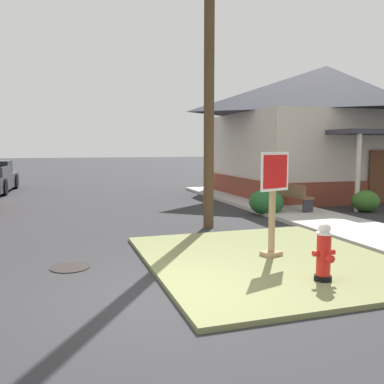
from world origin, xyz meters
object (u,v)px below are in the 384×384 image
(stop_sign, at_px, (273,206))
(utility_pole, at_px, (209,34))
(fire_hydrant, at_px, (324,253))
(manhole_cover, at_px, (70,267))
(street_bench, at_px, (291,195))

(stop_sign, xyz_separation_m, utility_pole, (-0.07, 3.39, 4.01))
(fire_hydrant, relative_size, manhole_cover, 1.32)
(street_bench, bearing_deg, fire_hydrant, -117.43)
(fire_hydrant, bearing_deg, street_bench, 62.57)
(street_bench, bearing_deg, manhole_cover, -148.85)
(fire_hydrant, distance_m, street_bench, 7.36)
(stop_sign, height_order, manhole_cover, stop_sign)
(stop_sign, bearing_deg, utility_pole, 91.10)
(utility_pole, bearing_deg, manhole_cover, -143.10)
(fire_hydrant, height_order, stop_sign, stop_sign)
(fire_hydrant, distance_m, utility_pole, 6.72)
(fire_hydrant, relative_size, utility_pole, 0.09)
(utility_pole, bearing_deg, street_bench, 24.29)
(fire_hydrant, distance_m, manhole_cover, 4.40)
(manhole_cover, bearing_deg, fire_hydrant, -30.22)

